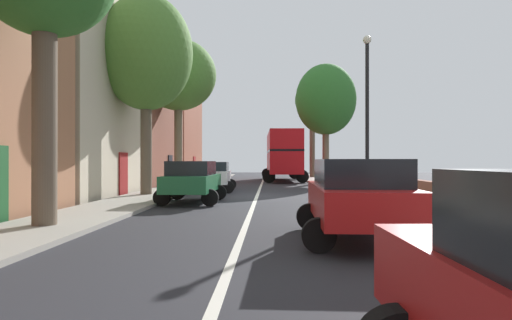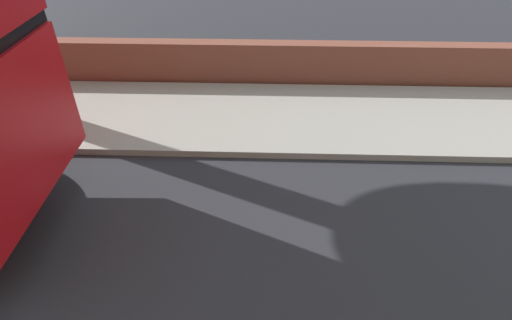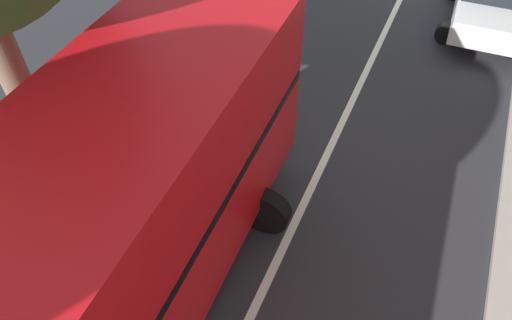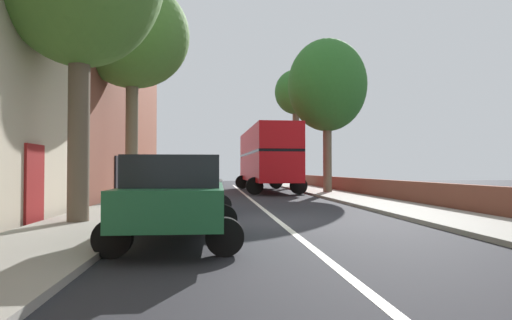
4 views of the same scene
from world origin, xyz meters
name	(u,v)px [view 3 (image 3 of 4)]	position (x,y,z in m)	size (l,w,h in m)	color
double_decker_bus	(47,320)	(1.70, 16.05, 2.35)	(3.77, 11.02, 4.06)	red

